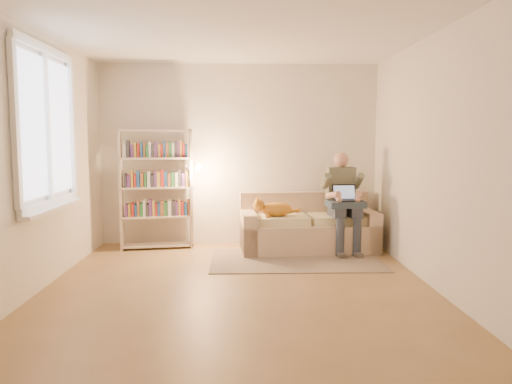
{
  "coord_description": "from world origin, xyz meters",
  "views": [
    {
      "loc": [
        0.04,
        -5.03,
        1.52
      ],
      "look_at": [
        0.21,
        1.0,
        0.89
      ],
      "focal_mm": 35.0,
      "sensor_mm": 36.0,
      "label": 1
    }
  ],
  "objects_px": {
    "bookshelf": "(157,183)",
    "sofa": "(307,230)",
    "cat": "(277,209)",
    "person": "(343,196)",
    "laptop": "(343,197)"
  },
  "relations": [
    {
      "from": "person",
      "to": "cat",
      "type": "xyz_separation_m",
      "value": [
        -0.9,
        -0.03,
        -0.16
      ]
    },
    {
      "from": "person",
      "to": "laptop",
      "type": "xyz_separation_m",
      "value": [
        -0.02,
        -0.12,
        0.01
      ]
    },
    {
      "from": "sofa",
      "to": "laptop",
      "type": "distance_m",
      "value": 0.69
    },
    {
      "from": "bookshelf",
      "to": "person",
      "type": "bearing_deg",
      "value": -14.93
    },
    {
      "from": "person",
      "to": "cat",
      "type": "distance_m",
      "value": 0.91
    },
    {
      "from": "laptop",
      "to": "person",
      "type": "bearing_deg",
      "value": 76.78
    },
    {
      "from": "person",
      "to": "laptop",
      "type": "bearing_deg",
      "value": -103.22
    },
    {
      "from": "person",
      "to": "cat",
      "type": "bearing_deg",
      "value": 178.27
    },
    {
      "from": "sofa",
      "to": "cat",
      "type": "height_order",
      "value": "sofa"
    },
    {
      "from": "cat",
      "to": "bookshelf",
      "type": "bearing_deg",
      "value": 165.74
    },
    {
      "from": "bookshelf",
      "to": "sofa",
      "type": "bearing_deg",
      "value": -13.16
    },
    {
      "from": "sofa",
      "to": "cat",
      "type": "distance_m",
      "value": 0.56
    },
    {
      "from": "person",
      "to": "bookshelf",
      "type": "distance_m",
      "value": 2.57
    },
    {
      "from": "laptop",
      "to": "bookshelf",
      "type": "distance_m",
      "value": 2.56
    },
    {
      "from": "sofa",
      "to": "person",
      "type": "relative_size",
      "value": 1.39
    }
  ]
}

